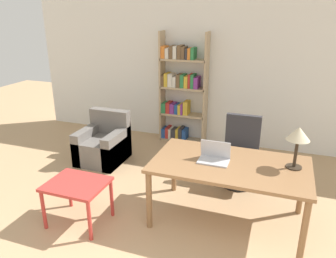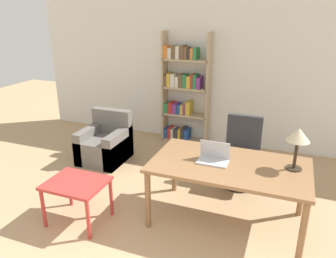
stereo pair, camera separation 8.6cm
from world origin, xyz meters
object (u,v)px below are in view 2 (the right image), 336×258
(office_chair, at_px, (241,155))
(side_table_blue, at_px, (77,187))
(laptop, at_px, (214,157))
(bookshelf, at_px, (183,92))
(table_lamp, at_px, (298,137))
(desk, at_px, (229,170))
(armchair, at_px, (105,145))

(office_chair, height_order, side_table_blue, office_chair)
(laptop, height_order, side_table_blue, laptop)
(bookshelf, bearing_deg, side_table_blue, -96.30)
(laptop, relative_size, table_lamp, 0.73)
(table_lamp, bearing_deg, office_chair, 128.01)
(laptop, bearing_deg, table_lamp, 8.72)
(desk, relative_size, office_chair, 1.79)
(office_chair, relative_size, armchair, 1.21)
(office_chair, bearing_deg, side_table_blue, -134.90)
(desk, distance_m, armchair, 2.54)
(desk, relative_size, armchair, 2.17)
(table_lamp, relative_size, armchair, 0.58)
(laptop, relative_size, side_table_blue, 0.51)
(office_chair, bearing_deg, laptop, -100.00)
(laptop, height_order, bookshelf, bookshelf)
(desk, xyz_separation_m, bookshelf, (-1.36, 2.32, 0.28))
(office_chair, distance_m, side_table_blue, 2.38)
(office_chair, bearing_deg, bookshelf, 136.44)
(desk, distance_m, laptop, 0.23)
(desk, relative_size, side_table_blue, 2.60)
(armchair, bearing_deg, laptop, -25.22)
(desk, relative_size, bookshelf, 0.86)
(office_chair, xyz_separation_m, armchair, (-2.29, -0.04, -0.17))
(armchair, bearing_deg, office_chair, 1.11)
(laptop, height_order, office_chair, laptop)
(laptop, bearing_deg, office_chair, 80.00)
(side_table_blue, bearing_deg, armchair, 110.55)
(table_lamp, height_order, bookshelf, bookshelf)
(table_lamp, relative_size, side_table_blue, 0.70)
(table_lamp, relative_size, office_chair, 0.48)
(laptop, bearing_deg, bookshelf, 116.69)
(laptop, distance_m, bookshelf, 2.60)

